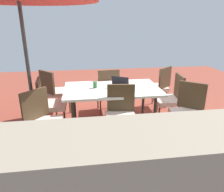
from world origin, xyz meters
TOP-DOWN VIEW (x-y plane):
  - ground_plane at (0.00, 0.00)m, footprint 10.00×10.00m
  - dining_table at (0.00, 0.00)m, footprint 1.71×1.03m
  - chair_southeast at (1.12, -0.71)m, footprint 0.59×0.59m
  - chair_northeast at (1.12, 0.69)m, footprint 0.59×0.59m
  - chair_southwest at (-1.14, -0.72)m, footprint 0.58×0.58m
  - chair_northwest at (-1.16, 0.66)m, footprint 0.58×0.58m
  - chair_west at (-1.11, 0.04)m, footprint 0.48×0.47m
  - chair_south at (0.00, -0.67)m, footprint 0.46×0.47m
  - chair_east at (1.12, -0.02)m, footprint 0.48×0.47m
  - chair_north at (-0.06, 0.63)m, footprint 0.48×0.49m
  - laptop at (-0.18, -0.04)m, footprint 0.40×0.37m
  - cup at (0.30, -0.05)m, footprint 0.07×0.07m

SIDE VIEW (x-z plane):
  - ground_plane at x=0.00m, z-range -0.02..0.00m
  - chair_southeast at x=1.12m, z-range 0.06..1.04m
  - chair_northeast at x=1.12m, z-range 0.06..1.04m
  - chair_southwest at x=-1.14m, z-range 0.06..1.04m
  - chair_northwest at x=-1.16m, z-range 0.06..1.04m
  - chair_west at x=-1.11m, z-range 0.06..1.04m
  - chair_south at x=0.00m, z-range 0.06..1.04m
  - chair_east at x=1.12m, z-range 0.06..1.04m
  - chair_north at x=-0.06m, z-range 0.06..1.04m
  - dining_table at x=0.00m, z-range 0.33..1.10m
  - laptop at x=-0.18m, z-range 0.71..0.92m
  - cup at x=0.30m, z-range 0.77..0.88m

